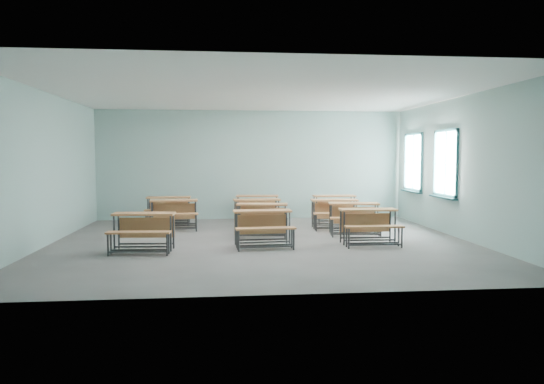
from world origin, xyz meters
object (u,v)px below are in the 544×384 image
(desk_unit_r0c0, at_px, (143,226))
(desk_unit_r2c1, at_px, (258,209))
(desk_unit_r1c2, at_px, (354,213))
(desk_unit_r2c0, at_px, (174,210))
(desk_unit_r3c0, at_px, (169,206))
(desk_unit_r2c2, at_px, (335,209))
(desk_unit_r3c1, at_px, (257,204))
(desk_unit_r3c2, at_px, (335,204))
(desk_unit_r0c1, at_px, (263,222))
(desk_unit_r0c2, at_px, (369,221))
(desk_unit_r1c1, at_px, (262,214))

(desk_unit_r0c0, distance_m, desk_unit_r2c1, 3.74)
(desk_unit_r1c2, height_order, desk_unit_r2c0, same)
(desk_unit_r1c2, bearing_deg, desk_unit_r3c0, 161.78)
(desk_unit_r2c2, bearing_deg, desk_unit_r2c1, 174.82)
(desk_unit_r2c2, bearing_deg, desk_unit_r3c1, 144.28)
(desk_unit_r2c2, height_order, desk_unit_r3c2, same)
(desk_unit_r2c1, bearing_deg, desk_unit_r3c2, 16.87)
(desk_unit_r0c0, bearing_deg, desk_unit_r0c1, 9.83)
(desk_unit_r0c2, relative_size, desk_unit_r2c1, 0.94)
(desk_unit_r0c2, height_order, desk_unit_r1c2, same)
(desk_unit_r1c2, bearing_deg, desk_unit_r0c1, -142.09)
(desk_unit_r0c1, relative_size, desk_unit_r3c2, 1.02)
(desk_unit_r0c1, xyz_separation_m, desk_unit_r3c1, (0.13, 3.80, 0.00))
(desk_unit_r1c2, distance_m, desk_unit_r2c2, 0.99)
(desk_unit_r0c0, xyz_separation_m, desk_unit_r1c1, (2.46, 1.64, 0.00))
(desk_unit_r2c1, height_order, desk_unit_r3c0, same)
(desk_unit_r3c2, bearing_deg, desk_unit_r2c2, -104.63)
(desk_unit_r0c0, xyz_separation_m, desk_unit_r2c1, (2.44, 2.83, 0.00))
(desk_unit_r0c2, relative_size, desk_unit_r3c0, 0.99)
(desk_unit_r2c0, height_order, desk_unit_r3c1, same)
(desk_unit_r0c2, xyz_separation_m, desk_unit_r3c1, (-2.12, 3.76, 0.00))
(desk_unit_r2c2, relative_size, desk_unit_r3c1, 0.97)
(desk_unit_r2c0, distance_m, desk_unit_r3c2, 4.52)
(desk_unit_r0c1, bearing_deg, desk_unit_r1c1, 82.69)
(desk_unit_r3c0, height_order, desk_unit_r3c2, same)
(desk_unit_r2c0, relative_size, desk_unit_r2c2, 1.03)
(desk_unit_r1c1, relative_size, desk_unit_r2c2, 1.05)
(desk_unit_r0c2, height_order, desk_unit_r3c0, same)
(desk_unit_r1c2, bearing_deg, desk_unit_r0c0, -153.59)
(desk_unit_r0c0, height_order, desk_unit_r3c1, same)
(desk_unit_r1c2, xyz_separation_m, desk_unit_r3c1, (-2.15, 2.46, 0.00))
(desk_unit_r2c2, bearing_deg, desk_unit_r1c1, -152.09)
(desk_unit_r2c0, xyz_separation_m, desk_unit_r3c2, (4.40, 1.01, 0.00))
(desk_unit_r0c0, xyz_separation_m, desk_unit_r3c1, (2.51, 4.06, 0.00))
(desk_unit_r3c2, bearing_deg, desk_unit_r3c1, 172.76)
(desk_unit_r3c1, bearing_deg, desk_unit_r3c2, 0.13)
(desk_unit_r3c2, bearing_deg, desk_unit_r2c0, -168.61)
(desk_unit_r1c1, xyz_separation_m, desk_unit_r2c0, (-2.15, 1.19, 0.00))
(desk_unit_r0c1, xyz_separation_m, desk_unit_r3c2, (2.33, 3.58, 0.00))
(desk_unit_r0c1, xyz_separation_m, desk_unit_r2c2, (2.03, 2.30, 0.00))
(desk_unit_r0c1, height_order, desk_unit_r1c2, same)
(desk_unit_r0c1, relative_size, desk_unit_r1c1, 0.97)
(desk_unit_r1c1, height_order, desk_unit_r3c0, same)
(desk_unit_r2c1, height_order, desk_unit_r2c2, same)
(desk_unit_r0c2, xyz_separation_m, desk_unit_r2c1, (-2.19, 2.53, 0.00))
(desk_unit_r0c0, bearing_deg, desk_unit_r3c0, 92.65)
(desk_unit_r1c1, distance_m, desk_unit_r2c2, 2.16)
(desk_unit_r2c1, bearing_deg, desk_unit_r0c0, -137.90)
(desk_unit_r1c2, bearing_deg, desk_unit_r2c0, 171.68)
(desk_unit_r0c0, xyz_separation_m, desk_unit_r3c0, (0.06, 3.81, 0.00))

